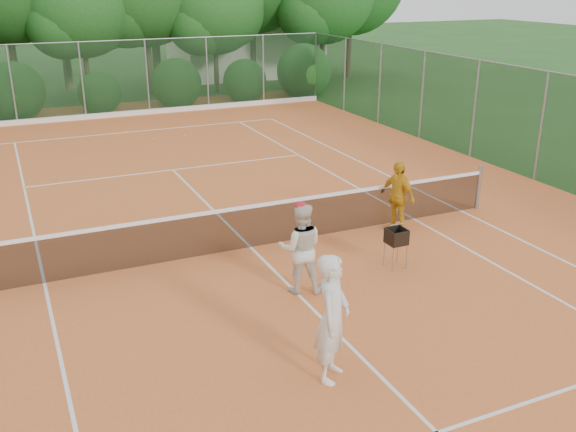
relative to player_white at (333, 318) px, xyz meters
The scene contains 13 objects.
ground 4.93m from the player_white, 82.36° to the left, with size 120.00×120.00×0.00m, color #224D1B.
clay_court 4.92m from the player_white, 82.36° to the left, with size 18.00×36.00×0.02m, color orange.
club_building 30.36m from the player_white, 71.48° to the left, with size 8.00×5.00×3.00m, color beige.
tennis_net 4.85m from the player_white, 82.36° to the left, with size 11.97×0.10×1.10m.
player_white is the anchor object (origin of this frame).
player_center_grp 2.71m from the player_white, 73.95° to the left, with size 0.99×0.89×1.70m.
player_yellow 5.94m from the player_white, 47.99° to the left, with size 0.94×0.39×1.60m, color gold.
ball_hopper 3.98m from the player_white, 43.77° to the left, with size 0.35×0.35×0.80m.
stray_ball_a 15.14m from the player_white, 86.32° to the left, with size 0.07×0.07×0.07m, color gold.
stray_ball_b 15.24m from the player_white, 82.14° to the left, with size 0.07×0.07×0.07m, color gold.
stray_ball_c 16.70m from the player_white, 88.80° to the left, with size 0.07×0.07×0.07m, color #C2D932.
court_markings 4.92m from the player_white, 82.36° to the left, with size 11.03×23.83×0.01m.
fence_back 19.81m from the player_white, 88.14° to the left, with size 18.07×0.07×3.00m.
Camera 1 is at (-4.39, -11.60, 5.36)m, focal length 40.00 mm.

